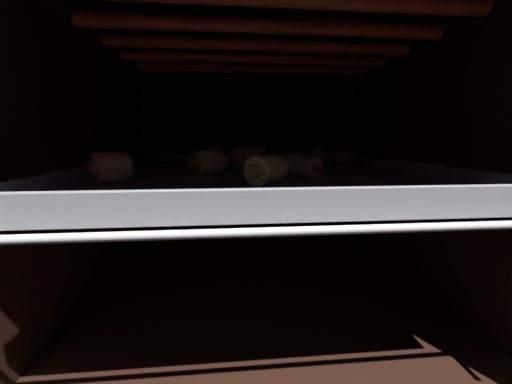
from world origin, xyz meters
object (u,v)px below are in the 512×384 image
(pig_in_blanket_mid_3, at_px, (213,155))
(pig_in_blanket_mid_9, at_px, (343,157))
(baking_tray_mid, at_px, (262,173))
(pig_in_blanket_mid_2, at_px, (297,162))
(pig_in_blanket_mid_6, at_px, (304,167))
(pig_in_blanket_mid_7, at_px, (250,158))
(oven_rack_mid, at_px, (262,178))
(pig_in_blanket_mid_0, at_px, (209,162))
(pig_in_blanket_mid_1, at_px, (267,170))
(pig_in_blanket_mid_4, at_px, (236,155))
(heating_element, at_px, (262,45))
(pig_in_blanket_mid_8, at_px, (320,156))
(pig_in_blanket_mid_5, at_px, (111,167))

(pig_in_blanket_mid_3, height_order, pig_in_blanket_mid_9, pig_in_blanket_mid_3)
(baking_tray_mid, xyz_separation_m, pig_in_blanket_mid_9, (0.17, 0.12, 0.01))
(pig_in_blanket_mid_3, bearing_deg, pig_in_blanket_mid_2, -48.24)
(pig_in_blanket_mid_6, height_order, pig_in_blanket_mid_7, pig_in_blanket_mid_7)
(oven_rack_mid, bearing_deg, pig_in_blanket_mid_2, 1.05)
(pig_in_blanket_mid_0, distance_m, pig_in_blanket_mid_7, 0.08)
(pig_in_blanket_mid_1, bearing_deg, pig_in_blanket_mid_9, 51.49)
(pig_in_blanket_mid_2, relative_size, pig_in_blanket_mid_7, 0.95)
(pig_in_blanket_mid_6, bearing_deg, pig_in_blanket_mid_7, 124.99)
(oven_rack_mid, relative_size, pig_in_blanket_mid_7, 8.68)
(baking_tray_mid, height_order, pig_in_blanket_mid_4, pig_in_blanket_mid_4)
(heating_element, height_order, pig_in_blanket_mid_8, heating_element)
(pig_in_blanket_mid_0, distance_m, pig_in_blanket_mid_1, 0.10)
(heating_element, relative_size, pig_in_blanket_mid_6, 8.51)
(baking_tray_mid, height_order, pig_in_blanket_mid_7, pig_in_blanket_mid_7)
(heating_element, xyz_separation_m, baking_tray_mid, (0.00, 0.00, -0.17))
(pig_in_blanket_mid_3, distance_m, pig_in_blanket_mid_9, 0.26)
(pig_in_blanket_mid_5, bearing_deg, heating_element, 25.57)
(oven_rack_mid, relative_size, pig_in_blanket_mid_0, 9.40)
(baking_tray_mid, bearing_deg, pig_in_blanket_mid_5, -154.43)
(baking_tray_mid, xyz_separation_m, pig_in_blanket_mid_7, (-0.01, 0.03, 0.02))
(pig_in_blanket_mid_2, relative_size, pig_in_blanket_mid_4, 1.10)
(heating_element, xyz_separation_m, pig_in_blanket_mid_8, (0.13, 0.12, -0.15))
(heating_element, height_order, pig_in_blanket_mid_1, heating_element)
(pig_in_blanket_mid_1, xyz_separation_m, pig_in_blanket_mid_9, (0.18, 0.22, -0.00))
(baking_tray_mid, relative_size, pig_in_blanket_mid_4, 8.54)
(oven_rack_mid, xyz_separation_m, pig_in_blanket_mid_1, (-0.01, -0.10, 0.02))
(baking_tray_mid, relative_size, pig_in_blanket_mid_9, 7.80)
(oven_rack_mid, height_order, pig_in_blanket_mid_7, pig_in_blanket_mid_7)
(pig_in_blanket_mid_1, height_order, pig_in_blanket_mid_9, pig_in_blanket_mid_1)
(pig_in_blanket_mid_3, relative_size, pig_in_blanket_mid_6, 1.05)
(pig_in_blanket_mid_3, xyz_separation_m, pig_in_blanket_mid_9, (0.25, -0.03, -0.00))
(pig_in_blanket_mid_4, distance_m, pig_in_blanket_mid_8, 0.17)
(baking_tray_mid, relative_size, pig_in_blanket_mid_0, 7.99)
(pig_in_blanket_mid_2, xyz_separation_m, pig_in_blanket_mid_9, (0.12, 0.12, -0.00))
(pig_in_blanket_mid_1, distance_m, pig_in_blanket_mid_7, 0.14)
(pig_in_blanket_mid_0, xyz_separation_m, pig_in_blanket_mid_8, (0.20, 0.15, -0.00))
(pig_in_blanket_mid_2, height_order, pig_in_blanket_mid_8, pig_in_blanket_mid_8)
(pig_in_blanket_mid_6, distance_m, pig_in_blanket_mid_9, 0.22)
(pig_in_blanket_mid_9, bearing_deg, pig_in_blanket_mid_3, 172.95)
(oven_rack_mid, xyz_separation_m, pig_in_blanket_mid_4, (-0.04, 0.18, 0.02))
(pig_in_blanket_mid_0, height_order, pig_in_blanket_mid_8, pig_in_blanket_mid_0)
(pig_in_blanket_mid_0, relative_size, pig_in_blanket_mid_6, 1.13)
(pig_in_blanket_mid_2, distance_m, pig_in_blanket_mid_3, 0.20)
(pig_in_blanket_mid_1, distance_m, pig_in_blanket_mid_9, 0.29)
(pig_in_blanket_mid_2, relative_size, pig_in_blanket_mid_3, 1.11)
(baking_tray_mid, bearing_deg, pig_in_blanket_mid_8, 44.27)
(pig_in_blanket_mid_7, bearing_deg, pig_in_blanket_mid_2, -24.43)
(pig_in_blanket_mid_5, distance_m, pig_in_blanket_mid_6, 0.22)
(pig_in_blanket_mid_2, xyz_separation_m, pig_in_blanket_mid_6, (-0.00, -0.06, -0.00))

